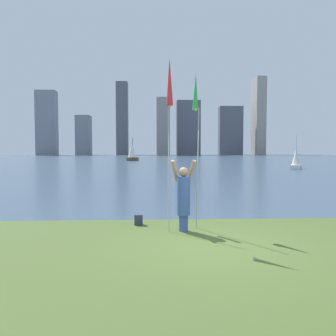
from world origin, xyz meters
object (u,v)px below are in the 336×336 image
at_px(bag, 139,220).
at_px(sailboat_3, 132,151).
at_px(person, 184,196).
at_px(kite_flag_right, 196,97).
at_px(kite_flag_left, 170,87).
at_px(sailboat_4, 296,160).

xyz_separation_m(bag, sailboat_3, (-3.07, 51.39, 1.46)).
height_order(person, sailboat_3, sailboat_3).
relative_size(kite_flag_right, bag, 14.48).
xyz_separation_m(person, sailboat_3, (-4.22, 52.16, 0.72)).
xyz_separation_m(person, bag, (-1.15, 0.77, -0.74)).
bearing_deg(bag, kite_flag_right, -7.95).
bearing_deg(kite_flag_left, bag, 126.64).
distance_m(sailboat_3, sailboat_4, 31.47).
xyz_separation_m(kite_flag_right, sailboat_4, (13.52, 25.87, -2.47)).
bearing_deg(kite_flag_right, kite_flag_left, -130.67).
distance_m(bag, sailboat_4, 29.75).
distance_m(kite_flag_left, bag, 3.62).
bearing_deg(bag, sailboat_4, 59.65).
distance_m(kite_flag_right, sailboat_4, 29.29).
bearing_deg(bag, sailboat_3, 93.42).
relative_size(kite_flag_left, kite_flag_right, 1.05).
relative_size(kite_flag_left, sailboat_4, 1.21).
height_order(kite_flag_left, sailboat_4, kite_flag_left).
distance_m(person, bag, 1.56).
distance_m(person, kite_flag_right, 2.61).
distance_m(person, sailboat_4, 29.85).
height_order(person, kite_flag_left, kite_flag_left).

